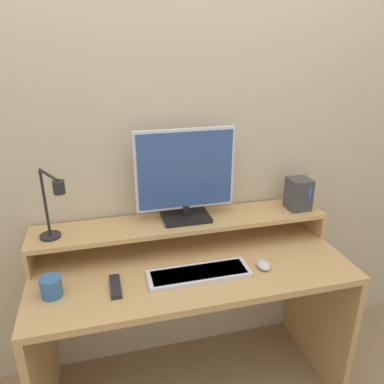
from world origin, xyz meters
TOP-DOWN VIEW (x-y plane):
  - wall_back at (0.00, 0.61)m, footprint 6.00×0.05m
  - desk at (0.00, 0.29)m, footprint 1.39×0.58m
  - monitor_shelf at (0.00, 0.46)m, footprint 1.39×0.23m
  - monitor at (0.02, 0.48)m, footprint 0.46×0.16m
  - desk_lamp at (-0.56, 0.38)m, footprint 0.15×0.22m
  - router_dock at (0.59, 0.45)m, footprint 0.11×0.11m
  - keyboard at (0.01, 0.20)m, footprint 0.44×0.14m
  - mouse at (0.29, 0.18)m, footprint 0.06×0.08m
  - remote_control at (-0.34, 0.20)m, footprint 0.04×0.15m
  - mug at (-0.58, 0.22)m, footprint 0.08×0.08m

SIDE VIEW (x-z plane):
  - desk at x=0.00m, z-range 0.17..0.89m
  - remote_control at x=-0.34m, z-range 0.73..0.74m
  - keyboard at x=0.01m, z-range 0.73..0.75m
  - mouse at x=0.29m, z-range 0.73..0.76m
  - mug at x=-0.58m, z-range 0.73..0.81m
  - monitor_shelf at x=0.00m, z-range 0.78..0.91m
  - router_dock at x=0.59m, z-range 0.86..1.02m
  - desk_lamp at x=-0.56m, z-range 0.87..1.18m
  - monitor at x=0.02m, z-range 0.86..1.29m
  - wall_back at x=0.00m, z-range 0.00..2.50m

